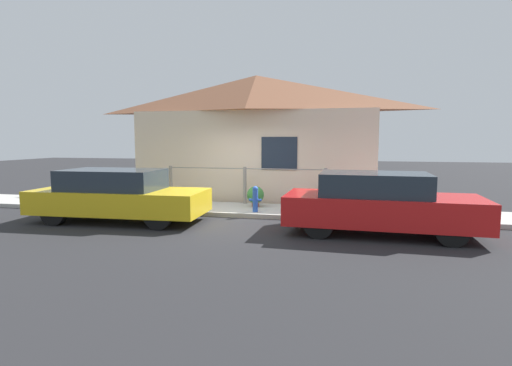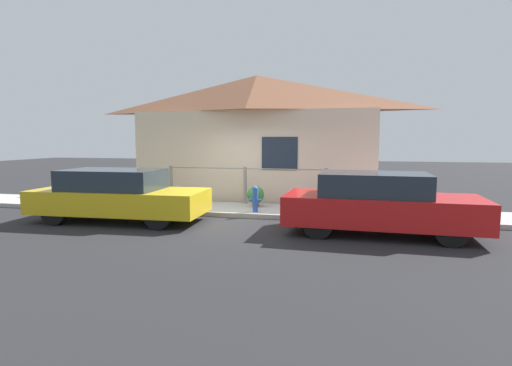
{
  "view_description": "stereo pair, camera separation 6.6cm",
  "coord_description": "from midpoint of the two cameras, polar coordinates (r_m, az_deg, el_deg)",
  "views": [
    {
      "loc": [
        2.93,
        -9.95,
        2.04
      ],
      "look_at": [
        0.64,
        0.3,
        0.9
      ],
      "focal_mm": 28.0,
      "sensor_mm": 36.0,
      "label": 1
    },
    {
      "loc": [
        2.99,
        -9.93,
        2.04
      ],
      "look_at": [
        0.64,
        0.3,
        0.9
      ],
      "focal_mm": 28.0,
      "sensor_mm": 36.0,
      "label": 2
    }
  ],
  "objects": [
    {
      "name": "ground_plane",
      "position": [
        10.57,
        -3.58,
        -4.94
      ],
      "size": [
        60.0,
        60.0,
        0.0
      ],
      "primitive_type": "plane",
      "color": "#262628"
    },
    {
      "name": "sidewalk",
      "position": [
        11.4,
        -2.31,
        -3.81
      ],
      "size": [
        24.0,
        1.77,
        0.12
      ],
      "color": "#B2AFA8",
      "rests_on": "ground_plane"
    },
    {
      "name": "house",
      "position": [
        13.41,
        0.14,
        11.67
      ],
      "size": [
        8.13,
        2.23,
        4.16
      ],
      "color": "beige",
      "rests_on": "ground_plane"
    },
    {
      "name": "fence",
      "position": [
        12.01,
        -1.4,
        -0.05
      ],
      "size": [
        4.9,
        0.1,
        1.11
      ],
      "color": "gray",
      "rests_on": "sidewalk"
    },
    {
      "name": "car_left",
      "position": [
        10.54,
        -18.94,
        -1.66
      ],
      "size": [
        4.34,
        1.8,
        1.3
      ],
      "rotation": [
        0.0,
        0.0,
        0.04
      ],
      "color": "gold",
      "rests_on": "ground_plane"
    },
    {
      "name": "car_right",
      "position": [
        8.99,
        17.38,
        -2.81
      ],
      "size": [
        4.15,
        1.8,
        1.33
      ],
      "rotation": [
        0.0,
        0.0,
        -0.04
      ],
      "color": "red",
      "rests_on": "ground_plane"
    },
    {
      "name": "fire_hydrant",
      "position": [
        10.63,
        0.08,
        -2.22
      ],
      "size": [
        0.34,
        0.15,
        0.69
      ],
      "color": "blue",
      "rests_on": "sidewalk"
    },
    {
      "name": "potted_plant_near_hydrant",
      "position": [
        11.46,
        0.11,
        -1.77
      ],
      "size": [
        0.49,
        0.49,
        0.59
      ],
      "color": "#9E5638",
      "rests_on": "sidewalk"
    }
  ]
}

